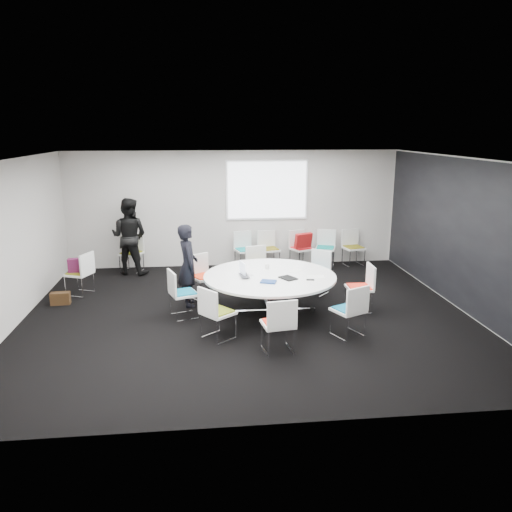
{
  "coord_description": "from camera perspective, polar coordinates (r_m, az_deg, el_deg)",
  "views": [
    {
      "loc": [
        -0.76,
        -8.52,
        3.29
      ],
      "look_at": [
        0.2,
        0.4,
        1.0
      ],
      "focal_mm": 35.0,
      "sensor_mm": 36.0,
      "label": 1
    }
  ],
  "objects": [
    {
      "name": "cup",
      "position": [
        9.41,
        1.29,
        -1.18
      ],
      "size": [
        0.08,
        0.08,
        0.09
      ],
      "primitive_type": "cylinder",
      "color": "white",
      "rests_on": "conference_table"
    },
    {
      "name": "chair_ring_c",
      "position": [
        10.57,
        0.36,
        -2.24
      ],
      "size": [
        0.56,
        0.55,
        0.88
      ],
      "rotation": [
        0.0,
        0.0,
        3.4
      ],
      "color": "silver",
      "rests_on": "ground"
    },
    {
      "name": "chair_ring_f",
      "position": [
        8.09,
        -4.41,
        -7.61
      ],
      "size": [
        0.64,
        0.64,
        0.88
      ],
      "rotation": [
        0.0,
        0.0,
        5.4
      ],
      "color": "silver",
      "rests_on": "ground"
    },
    {
      "name": "conference_table",
      "position": [
        9.05,
        1.58,
        -3.25
      ],
      "size": [
        2.39,
        2.39,
        0.73
      ],
      "color": "silver",
      "rests_on": "ground"
    },
    {
      "name": "chair_ring_h",
      "position": [
        8.31,
        10.51,
        -7.2
      ],
      "size": [
        0.61,
        0.6,
        0.88
      ],
      "rotation": [
        0.0,
        0.0,
        6.73
      ],
      "color": "silver",
      "rests_on": "ground"
    },
    {
      "name": "chair_back_a",
      "position": [
        12.1,
        -1.23,
        -0.1
      ],
      "size": [
        0.57,
        0.56,
        0.88
      ],
      "rotation": [
        0.0,
        0.0,
        3.42
      ],
      "color": "silver",
      "rests_on": "ground"
    },
    {
      "name": "chair_spare_left",
      "position": [
        10.77,
        -19.42,
        -2.76
      ],
      "size": [
        0.59,
        0.6,
        0.88
      ],
      "rotation": [
        0.0,
        0.0,
        1.17
      ],
      "color": "silver",
      "rests_on": "ground"
    },
    {
      "name": "chair_back_c",
      "position": [
        12.29,
        5.15,
        0.07
      ],
      "size": [
        0.6,
        0.6,
        0.88
      ],
      "rotation": [
        0.0,
        0.0,
        3.57
      ],
      "color": "silver",
      "rests_on": "ground"
    },
    {
      "name": "person_main",
      "position": [
        9.5,
        -7.78,
        -1.07
      ],
      "size": [
        0.46,
        0.62,
        1.58
      ],
      "primitive_type": "imported",
      "rotation": [
        0.0,
        0.0,
        1.72
      ],
      "color": "black",
      "rests_on": "ground"
    },
    {
      "name": "laptop",
      "position": [
        8.91,
        -1.03,
        -2.28
      ],
      "size": [
        0.26,
        0.38,
        0.03
      ],
      "primitive_type": "imported",
      "rotation": [
        0.0,
        0.0,
        1.67
      ],
      "color": "#333338",
      "rests_on": "conference_table"
    },
    {
      "name": "chair_back_b",
      "position": [
        12.17,
        1.47,
        -0.02
      ],
      "size": [
        0.54,
        0.53,
        0.88
      ],
      "rotation": [
        0.0,
        0.0,
        3.35
      ],
      "color": "silver",
      "rests_on": "ground"
    },
    {
      "name": "red_jacket",
      "position": [
        11.98,
        5.43,
        1.78
      ],
      "size": [
        0.47,
        0.32,
        0.36
      ],
      "primitive_type": "cube",
      "rotation": [
        0.17,
        0.0,
        0.41
      ],
      "color": "#A11314",
      "rests_on": "chair_back_c"
    },
    {
      "name": "person_back",
      "position": [
        11.86,
        -14.3,
        2.19
      ],
      "size": [
        1.02,
        0.89,
        1.78
      ],
      "primitive_type": "imported",
      "rotation": [
        0.0,
        0.0,
        2.85
      ],
      "color": "black",
      "rests_on": "ground"
    },
    {
      "name": "tablet_folio",
      "position": [
        8.58,
        1.43,
        -2.94
      ],
      "size": [
        0.31,
        0.28,
        0.03
      ],
      "primitive_type": "cube",
      "rotation": [
        0.0,
        0.0,
        -0.35
      ],
      "color": "navy",
      "rests_on": "conference_table"
    },
    {
      "name": "papers_front",
      "position": [
        8.97,
        6.86,
        -2.35
      ],
      "size": [
        0.33,
        0.26,
        0.0
      ],
      "primitive_type": "cube",
      "rotation": [
        0.0,
        0.0,
        -0.16
      ],
      "color": "white",
      "rests_on": "conference_table"
    },
    {
      "name": "notebook_black",
      "position": [
        8.81,
        3.69,
        -2.53
      ],
      "size": [
        0.34,
        0.37,
        0.02
      ],
      "primitive_type": "cube",
      "rotation": [
        0.0,
        0.0,
        0.51
      ],
      "color": "black",
      "rests_on": "conference_table"
    },
    {
      "name": "projection_screen",
      "position": [
        12.16,
        1.28,
        7.53
      ],
      "size": [
        1.9,
        0.03,
        1.35
      ],
      "primitive_type": "cube",
      "color": "white",
      "rests_on": "room_shell"
    },
    {
      "name": "chair_ring_d",
      "position": [
        9.98,
        -5.99,
        -3.33
      ],
      "size": [
        0.63,
        0.62,
        0.88
      ],
      "rotation": [
        0.0,
        0.0,
        3.69
      ],
      "color": "silver",
      "rests_on": "ground"
    },
    {
      "name": "chair_ring_b",
      "position": [
        10.3,
        6.86,
        -2.8
      ],
      "size": [
        0.64,
        0.64,
        0.88
      ],
      "rotation": [
        0.0,
        0.0,
        2.38
      ],
      "color": "silver",
      "rests_on": "ground"
    },
    {
      "name": "chair_ring_a",
      "position": [
        9.46,
        11.73,
        -4.57
      ],
      "size": [
        0.45,
        0.47,
        0.88
      ],
      "rotation": [
        0.0,
        0.0,
        1.56
      ],
      "color": "silver",
      "rests_on": "ground"
    },
    {
      "name": "chair_back_e",
      "position": [
        12.57,
        11.03,
        0.18
      ],
      "size": [
        0.54,
        0.53,
        0.88
      ],
      "rotation": [
        0.0,
        0.0,
        3.34
      ],
      "color": "silver",
      "rests_on": "ground"
    },
    {
      "name": "brown_bag",
      "position": [
        10.35,
        -21.45,
        -4.53
      ],
      "size": [
        0.37,
        0.18,
        0.24
      ],
      "primitive_type": "cube",
      "rotation": [
        0.0,
        0.0,
        0.05
      ],
      "color": "#332010",
      "rests_on": "ground"
    },
    {
      "name": "chair_ring_e",
      "position": [
        9.05,
        -8.31,
        -5.28
      ],
      "size": [
        0.58,
        0.58,
        0.88
      ],
      "rotation": [
        0.0,
        0.0,
        5.05
      ],
      "color": "silver",
      "rests_on": "ground"
    },
    {
      "name": "papers_right",
      "position": [
        9.33,
        4.49,
        -1.64
      ],
      "size": [
        0.35,
        0.37,
        0.0
      ],
      "primitive_type": "cube",
      "rotation": [
        0.0,
        0.0,
        0.93
      ],
      "color": "white",
      "rests_on": "conference_table"
    },
    {
      "name": "room_shell",
      "position": [
        8.76,
        -0.41,
        1.87
      ],
      "size": [
        8.08,
        7.08,
        2.88
      ],
      "color": "black",
      "rests_on": "ground"
    },
    {
      "name": "chair_back_d",
      "position": [
        12.4,
        7.9,
        0.13
      ],
      "size": [
        0.58,
        0.57,
        0.88
      ],
      "rotation": [
        0.0,
        0.0,
        2.81
      ],
      "color": "silver",
      "rests_on": "ground"
    },
    {
      "name": "chair_person_back",
      "position": [
        12.15,
        -13.99,
        -0.47
      ],
      "size": [
        0.6,
        0.59,
        0.88
      ],
      "rotation": [
        0.0,
        0.0,
        2.75
      ],
      "color": "silver",
      "rests_on": "ground"
    },
    {
      "name": "laptop_lid",
      "position": [
        8.97,
        -1.58,
        -1.39
      ],
      "size": [
        0.09,
        0.29,
        0.22
      ],
      "primitive_type": "cube",
      "rotation": [
        0.0,
        0.0,
        1.82
      ],
      "color": "silver",
      "rests_on": "conference_table"
    },
    {
      "name": "maroon_bag",
      "position": [
        10.69,
        -19.64,
        -0.99
      ],
      "size": [
        0.41,
        0.18,
        0.28
      ],
      "primitive_type": "cube",
      "rotation": [
        0.0,
        0.0,
        0.11
      ],
      "color": "#58173B",
      "rests_on": "chair_spare_left"
    },
    {
      "name": "chair_ring_g",
      "position": [
        7.63,
        2.55,
        -8.98
      ],
      "size": [
        0.52,
        0.51,
        0.88
      ],
      "rotation": [
        0.0,
        0.0,
        6.43
      ],
      "color": "silver",
      "rests_on": "ground"
    },
    {
      "name": "phone",
      "position": [
        8.76,
        6.23,
        -2.72
      ],
      "size": [
        0.15,
        0.1,
        0.01
      ],
      "primitive_type": "cube",
      "rotation": [
        0.0,
        0.0,
        -0.19
      ],
      "color": "black",
      "rests_on": "conference_table"
    }
  ]
}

